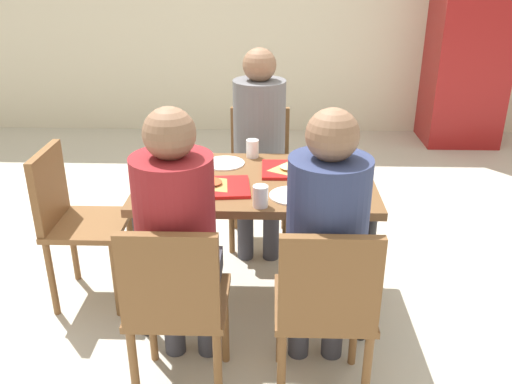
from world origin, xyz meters
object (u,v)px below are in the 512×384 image
tray_red_far (296,170)px  main_table (256,196)px  paper_plate_center (224,163)px  foil_bundle (156,170)px  person_in_red (178,230)px  chair_near_right (325,304)px  paper_plate_near_edge (292,196)px  chair_near_left (175,301)px  pizza_slice_b (292,168)px  condiment_bottle (186,150)px  person_far_side (259,135)px  chair_far_side (260,165)px  plastic_cup_b (260,196)px  drink_fridge (469,46)px  chair_left_end (71,214)px  pizza_slice_a (210,182)px  person_in_brown_jacket (326,232)px  plastic_cup_a (252,149)px  tray_red_near (212,187)px  soda_can (356,168)px

tray_red_far → main_table: bearing=-151.3°
paper_plate_center → foil_bundle: 0.40m
person_in_red → chair_near_right: bearing=-13.2°
paper_plate_near_edge → chair_near_left: bearing=-130.7°
pizza_slice_b → condiment_bottle: 0.59m
person_far_side → foil_bundle: bearing=-128.3°
chair_near_right → chair_far_side: bearing=101.0°
plastic_cup_b → drink_fridge: 3.72m
chair_far_side → paper_plate_center: (-0.18, -0.55, 0.22)m
chair_left_end → plastic_cup_b: (1.01, -0.32, 0.27)m
paper_plate_center → drink_fridge: drink_fridge is taller
pizza_slice_a → tray_red_far: bearing=27.4°
chair_near_left → drink_fridge: (2.26, 3.61, 0.44)m
chair_near_right → condiment_bottle: (-0.69, 0.97, 0.30)m
person_in_brown_jacket → paper_plate_near_edge: bearing=106.1°
person_in_red → pizza_slice_b: 0.87m
paper_plate_center → condiment_bottle: 0.22m
paper_plate_near_edge → pizza_slice_a: bearing=165.8°
chair_near_right → foil_bundle: size_ratio=8.66×
chair_near_left → paper_plate_center: (0.12, 0.97, 0.22)m
person_in_red → paper_plate_near_edge: 0.63m
plastic_cup_a → plastic_cup_b: 0.65m
pizza_slice_b → plastic_cup_a: 0.31m
plastic_cup_b → chair_far_side: bearing=91.6°
plastic_cup_b → foil_bundle: bearing=150.4°
main_table → paper_plate_center: paper_plate_center is taller
chair_left_end → tray_red_near: bearing=-9.8°
chair_near_left → plastic_cup_b: chair_near_left is taller
plastic_cup_a → drink_fridge: 3.22m
tray_red_far → paper_plate_near_edge: (-0.03, -0.32, -0.00)m
chair_far_side → chair_near_right: bearing=-79.0°
person_in_brown_jacket → plastic_cup_b: person_in_brown_jacket is taller
main_table → plastic_cup_b: bearing=-84.7°
chair_far_side → plastic_cup_a: size_ratio=8.66×
soda_can → plastic_cup_a: bearing=150.4°
plastic_cup_a → chair_left_end: bearing=-161.2°
foil_bundle → tray_red_far: bearing=10.5°
chair_far_side → tray_red_near: chair_far_side is taller
tray_red_far → foil_bundle: foil_bundle is taller
chair_left_end → condiment_bottle: (0.59, 0.21, 0.30)m
tray_red_near → soda_can: soda_can is taller
paper_plate_center → drink_fridge: size_ratio=0.12×
chair_left_end → person_far_side: bearing=32.5°
chair_left_end → pizza_slice_a: chair_left_end is taller
paper_plate_center → plastic_cup_a: 0.19m
chair_far_side → pizza_slice_b: bearing=-74.4°
person_in_red → plastic_cup_a: (0.27, 0.95, 0.02)m
main_table → foil_bundle: bearing=-177.8°
chair_far_side → condiment_bottle: (-0.39, -0.55, 0.30)m
person_in_brown_jacket → plastic_cup_b: 0.40m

